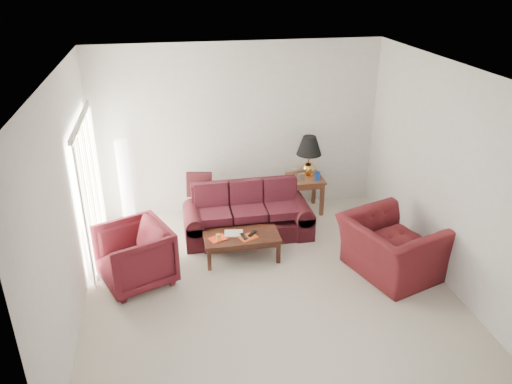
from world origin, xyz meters
The scene contains 19 objects.
floor centered at (0.00, 0.00, 0.00)m, with size 5.00×5.00×0.00m, color beige.
blinds centered at (-2.42, 1.30, 1.08)m, with size 0.10×2.00×2.16m, color silver.
sofa centered at (-0.03, 1.41, 0.43)m, with size 2.08×0.90×0.85m, color black, non-canonical shape.
throw_pillow centered at (-0.76, 2.09, 0.69)m, with size 0.43×0.12×0.43m, color black.
end_table centered at (1.15, 2.13, 0.33)m, with size 0.60×0.60×0.66m, color #51231B, non-canonical shape.
table_lamp centered at (1.21, 2.19, 1.03)m, with size 0.44×0.44×0.75m, color gold, non-canonical shape.
clock centered at (1.03, 2.00, 0.72)m, with size 0.14×0.05×0.14m, color silver.
blue_canister centered at (1.31, 1.97, 0.73)m, with size 0.10×0.10×0.15m, color navy.
picture_frame centered at (1.01, 2.35, 0.73)m, with size 0.13×0.02×0.16m, color #B3B4B8.
floor_lamp centered at (-1.98, 2.20, 0.77)m, with size 0.25×0.25×1.55m, color white, non-canonical shape.
armchair_left centered at (-1.82, 0.40, 0.43)m, with size 0.92×0.95×0.86m, color #491118.
armchair_right centered at (1.81, -0.05, 0.42)m, with size 1.29×1.13×0.84m, color #471014.
coffee_table centered at (-0.25, 0.74, 0.20)m, with size 1.14×0.57×0.40m, color black, non-canonical shape.
magazine_red centered at (-0.61, 0.69, 0.41)m, with size 0.25×0.19×0.01m, color red.
magazine_white centered at (-0.35, 0.81, 0.41)m, with size 0.28×0.21×0.02m, color white.
magazine_orange centered at (-0.16, 0.65, 0.41)m, with size 0.26×0.20×0.01m, color #BC4116.
remote_a centered at (-0.23, 0.65, 0.43)m, with size 0.05×0.18×0.02m, color black.
remote_b centered at (-0.08, 0.71, 0.43)m, with size 0.06×0.19×0.02m, color black.
yellow_glass centered at (-0.61, 0.63, 0.46)m, with size 0.07×0.07×0.12m, color gold.
Camera 1 is at (-1.26, -5.76, 4.18)m, focal length 35.00 mm.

